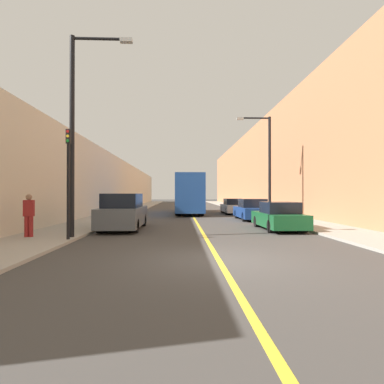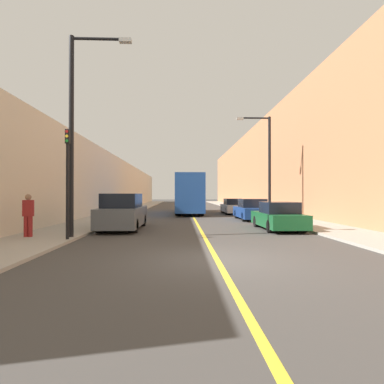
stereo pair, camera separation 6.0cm
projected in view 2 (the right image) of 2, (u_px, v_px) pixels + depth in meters
ground_plane at (217, 260)px, 8.31m from camera, size 200.00×200.00×0.00m
sidewalk_left at (136, 208)px, 38.04m from camera, size 2.99×72.00×0.11m
sidewalk_right at (240, 208)px, 38.53m from camera, size 2.99×72.00×0.11m
building_row_left at (109, 185)px, 37.93m from camera, size 4.00×72.00×6.06m
building_row_right at (267, 168)px, 38.70m from camera, size 4.00×72.00×10.42m
road_center_line at (189, 209)px, 38.28m from camera, size 0.16×72.00×0.01m
bus at (189, 194)px, 28.79m from camera, size 2.44×10.43×3.59m
parked_suv_left at (123, 213)px, 15.68m from camera, size 1.94×4.91×1.87m
car_right_near at (278, 217)px, 15.49m from camera, size 1.82×4.22×1.44m
car_right_mid at (252, 210)px, 21.48m from camera, size 1.89×4.36×1.52m
car_right_far at (234, 207)px, 28.17m from camera, size 1.89×4.61×1.44m
street_lamp_left at (76, 123)px, 12.20m from camera, size 2.54×0.24×8.21m
street_lamp_right at (267, 160)px, 21.88m from camera, size 2.54×0.24×7.41m
traffic_light at (68, 179)px, 11.52m from camera, size 0.16×0.18×4.24m
pedestrian at (28, 215)px, 12.18m from camera, size 0.38×0.24×1.74m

